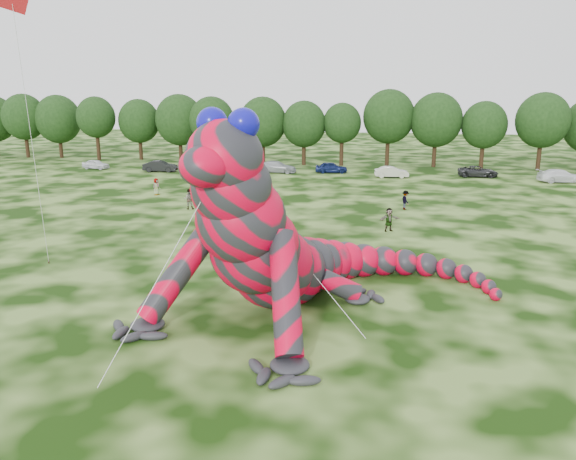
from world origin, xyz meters
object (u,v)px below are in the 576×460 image
at_px(tree_4, 140,130).
at_px(tree_7, 263,131).
at_px(spectator_0, 202,214).
at_px(spectator_5, 389,220).
at_px(tree_6, 212,130).
at_px(tree_13, 542,132).
at_px(car_2, 199,165).
at_px(tree_8, 304,133).
at_px(tree_11, 436,130).
at_px(inflatable_gecko, 288,207).
at_px(car_7, 561,176).
at_px(tree_12, 483,135).
at_px(tree_9, 342,134).
at_px(car_0, 96,164).
at_px(car_4, 331,167).
at_px(tree_2, 59,126).
at_px(spectator_1, 189,199).
at_px(tree_3, 97,128).
at_px(tree_10, 388,128).
at_px(spectator_4, 156,187).
at_px(car_1, 160,166).
at_px(spectator_2, 405,200).
at_px(car_6, 478,171).
at_px(car_3, 277,167).
at_px(tree_5, 180,128).
at_px(tree_1, 25,126).
at_px(car_5, 392,172).
at_px(flying_kite, 15,23).

distance_m(tree_4, tree_7, 19.65).
relative_size(spectator_0, spectator_5, 1.03).
relative_size(tree_6, spectator_0, 5.10).
bearing_deg(tree_13, car_2, -170.79).
distance_m(tree_8, tree_11, 18.05).
relative_size(inflatable_gecko, car_7, 3.80).
xyz_separation_m(tree_12, car_7, (7.28, -10.61, -3.73)).
xyz_separation_m(tree_9, car_7, (26.23, -10.22, -3.59)).
distance_m(car_0, car_4, 31.71).
bearing_deg(car_7, tree_2, 70.81).
xyz_separation_m(tree_9, spectator_1, (-10.80, -32.06, -3.42)).
bearing_deg(spectator_5, tree_4, 106.68).
distance_m(tree_3, car_0, 11.06).
relative_size(tree_9, car_2, 1.92).
relative_size(tree_8, tree_10, 0.85).
relative_size(tree_7, tree_8, 1.06).
relative_size(tree_8, spectator_4, 5.26).
relative_size(tree_7, tree_12, 1.06).
relative_size(car_1, car_2, 0.97).
relative_size(tree_4, spectator_2, 5.26).
distance_m(tree_2, spectator_2, 60.58).
relative_size(tree_11, car_6, 2.10).
distance_m(tree_9, car_7, 28.38).
xyz_separation_m(tree_12, spectator_5, (-12.03, -37.40, -3.59)).
height_order(tree_3, car_0, tree_3).
height_order(tree_4, tree_7, tree_7).
relative_size(spectator_4, spectator_1, 0.93).
height_order(tree_9, spectator_2, tree_9).
bearing_deg(car_1, car_6, -92.02).
height_order(car_0, car_6, car_6).
bearing_deg(car_1, car_3, -88.79).
distance_m(inflatable_gecko, car_2, 49.77).
height_order(tree_7, car_1, tree_7).
relative_size(tree_2, spectator_5, 5.35).
height_order(tree_5, spectator_4, tree_5).
relative_size(car_2, car_4, 1.09).
relative_size(car_1, spectator_0, 2.36).
relative_size(tree_10, spectator_0, 5.64).
distance_m(tree_1, spectator_5, 67.91).
height_order(tree_1, car_2, tree_1).
xyz_separation_m(tree_6, car_7, (44.85, -9.56, -3.99)).
relative_size(tree_9, car_5, 2.12).
xyz_separation_m(tree_6, spectator_5, (25.54, -36.35, -3.85)).
relative_size(tree_5, car_5, 2.40).
bearing_deg(car_6, spectator_5, 159.52).
bearing_deg(car_2, spectator_4, 179.27).
height_order(tree_6, spectator_1, tree_6).
relative_size(tree_7, spectator_0, 5.09).
xyz_separation_m(flying_kite, car_1, (-10.43, 41.45, -13.00)).
bearing_deg(tree_8, spectator_5, -71.59).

